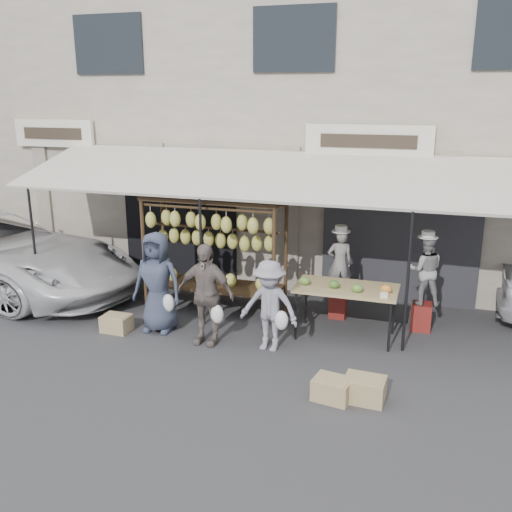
# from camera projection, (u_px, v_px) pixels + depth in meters

# --- Properties ---
(ground_plane) EXTENTS (90.00, 90.00, 0.00)m
(ground_plane) POSITION_uv_depth(u_px,v_px,m) (233.00, 359.00, 8.93)
(ground_plane) COLOR #2D2D30
(shophouse) EXTENTS (24.00, 6.15, 7.30)m
(shophouse) POSITION_uv_depth(u_px,v_px,m) (323.00, 109.00, 13.87)
(shophouse) COLOR #B6A895
(shophouse) RESTS_ON ground_plane
(awning) EXTENTS (10.00, 2.35, 2.92)m
(awning) POSITION_uv_depth(u_px,v_px,m) (275.00, 176.00, 10.30)
(awning) COLOR #B9B4A3
(awning) RESTS_ON ground_plane
(banana_rack) EXTENTS (2.60, 0.90, 2.24)m
(banana_rack) POSITION_uv_depth(u_px,v_px,m) (213.00, 233.00, 10.35)
(banana_rack) COLOR #312213
(banana_rack) RESTS_ON ground_plane
(produce_table) EXTENTS (1.70, 0.90, 1.04)m
(produce_table) POSITION_uv_depth(u_px,v_px,m) (346.00, 289.00, 9.52)
(produce_table) COLOR tan
(produce_table) RESTS_ON ground_plane
(vendor_left) EXTENTS (0.52, 0.42, 1.25)m
(vendor_left) POSITION_uv_depth(u_px,v_px,m) (340.00, 263.00, 10.34)
(vendor_left) COLOR gray
(vendor_left) RESTS_ON stool_left
(vendor_right) EXTENTS (0.66, 0.55, 1.23)m
(vendor_right) POSITION_uv_depth(u_px,v_px,m) (425.00, 270.00, 9.77)
(vendor_right) COLOR #949494
(vendor_right) RESTS_ON stool_right
(customer_left) EXTENTS (0.88, 0.59, 1.77)m
(customer_left) POSITION_uv_depth(u_px,v_px,m) (157.00, 282.00, 9.80)
(customer_left) COLOR #353B50
(customer_left) RESTS_ON ground_plane
(customer_mid) EXTENTS (1.02, 0.47, 1.71)m
(customer_mid) POSITION_uv_depth(u_px,v_px,m) (205.00, 294.00, 9.32)
(customer_mid) COLOR #6D615B
(customer_mid) RESTS_ON ground_plane
(customer_right) EXTENTS (1.01, 0.64, 1.50)m
(customer_right) POSITION_uv_depth(u_px,v_px,m) (269.00, 306.00, 9.10)
(customer_right) COLOR gray
(customer_right) RESTS_ON ground_plane
(stool_left) EXTENTS (0.35, 0.35, 0.43)m
(stool_left) POSITION_uv_depth(u_px,v_px,m) (338.00, 306.00, 10.57)
(stool_left) COLOR maroon
(stool_left) RESTS_ON ground_plane
(stool_right) EXTENTS (0.41, 0.41, 0.48)m
(stool_right) POSITION_uv_depth(u_px,v_px,m) (421.00, 316.00, 10.01)
(stool_right) COLOR maroon
(stool_right) RESTS_ON ground_plane
(crate_near_a) EXTENTS (0.56, 0.46, 0.30)m
(crate_near_a) POSITION_uv_depth(u_px,v_px,m) (332.00, 389.00, 7.74)
(crate_near_a) COLOR tan
(crate_near_a) RESTS_ON ground_plane
(crate_near_b) EXTENTS (0.56, 0.44, 0.33)m
(crate_near_b) POSITION_uv_depth(u_px,v_px,m) (365.00, 389.00, 7.71)
(crate_near_b) COLOR tan
(crate_near_b) RESTS_ON ground_plane
(crate_far) EXTENTS (0.49, 0.37, 0.29)m
(crate_far) POSITION_uv_depth(u_px,v_px,m) (117.00, 323.00, 9.96)
(crate_far) COLOR tan
(crate_far) RESTS_ON ground_plane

